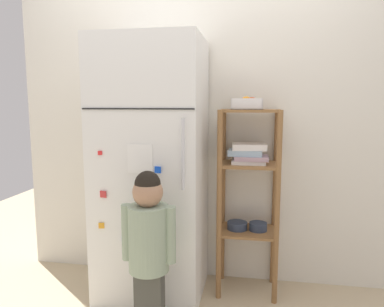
{
  "coord_description": "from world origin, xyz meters",
  "views": [
    {
      "loc": [
        0.4,
        -2.33,
        1.34
      ],
      "look_at": [
        -0.0,
        0.02,
        1.0
      ],
      "focal_mm": 33.73,
      "sensor_mm": 36.0,
      "label": 1
    }
  ],
  "objects_px": {
    "fruit_bin": "(248,104)",
    "pantry_shelf_unit": "(248,181)",
    "child_standing": "(149,238)",
    "refrigerator": "(152,170)"
  },
  "relations": [
    {
      "from": "child_standing",
      "to": "pantry_shelf_unit",
      "type": "xyz_separation_m",
      "value": [
        0.54,
        0.61,
        0.21
      ]
    },
    {
      "from": "fruit_bin",
      "to": "pantry_shelf_unit",
      "type": "bearing_deg",
      "value": 5.13
    },
    {
      "from": "pantry_shelf_unit",
      "to": "fruit_bin",
      "type": "relative_size",
      "value": 6.29
    },
    {
      "from": "pantry_shelf_unit",
      "to": "fruit_bin",
      "type": "bearing_deg",
      "value": -174.87
    },
    {
      "from": "refrigerator",
      "to": "child_standing",
      "type": "distance_m",
      "value": 0.57
    },
    {
      "from": "fruit_bin",
      "to": "refrigerator",
      "type": "bearing_deg",
      "value": -168.69
    },
    {
      "from": "refrigerator",
      "to": "pantry_shelf_unit",
      "type": "distance_m",
      "value": 0.67
    },
    {
      "from": "child_standing",
      "to": "fruit_bin",
      "type": "bearing_deg",
      "value": 49.22
    },
    {
      "from": "refrigerator",
      "to": "child_standing",
      "type": "height_order",
      "value": "refrigerator"
    },
    {
      "from": "child_standing",
      "to": "fruit_bin",
      "type": "relative_size",
      "value": 4.71
    }
  ]
}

